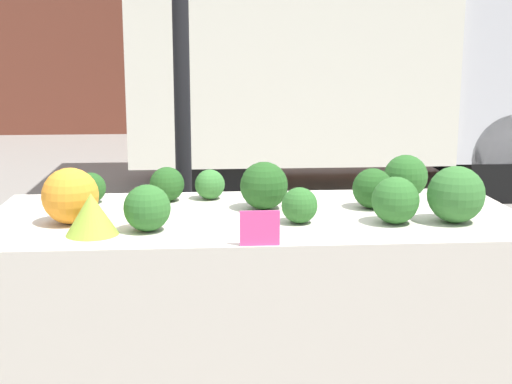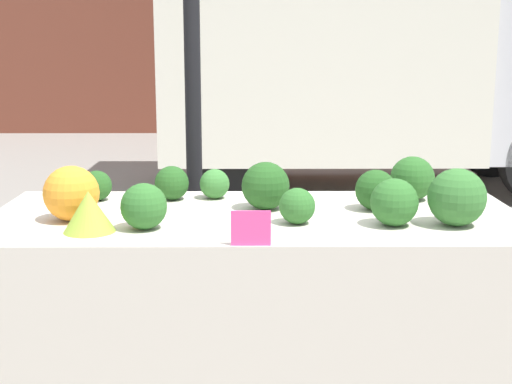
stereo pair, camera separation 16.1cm
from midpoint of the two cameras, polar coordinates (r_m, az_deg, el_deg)
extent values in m
cylinder|color=black|center=(3.08, -3.61, 10.59)|extent=(0.07, 0.07, 2.74)
cube|color=silver|center=(7.07, 5.54, 12.81)|extent=(2.89, 1.86, 2.41)
cylinder|color=black|center=(8.31, 18.87, 4.04)|extent=(0.82, 0.22, 0.82)
cylinder|color=black|center=(6.37, -1.12, 2.51)|extent=(0.82, 0.22, 0.82)
cylinder|color=black|center=(7.85, -0.99, 4.25)|extent=(0.82, 0.22, 0.82)
cube|color=beige|center=(2.47, 1.87, -2.17)|extent=(1.84, 0.80, 0.03)
cube|color=beige|center=(2.17, 2.24, -11.10)|extent=(1.84, 0.01, 0.47)
cylinder|color=black|center=(3.02, -15.21, -8.45)|extent=(0.05, 0.05, 0.82)
cylinder|color=black|center=(3.07, 17.99, -8.25)|extent=(0.05, 0.05, 0.82)
sphere|color=orange|center=(2.42, -12.73, -0.12)|extent=(0.19, 0.19, 0.19)
cone|color=#93B238|center=(2.27, -11.27, -1.55)|extent=(0.16, 0.16, 0.13)
sphere|color=#285B23|center=(2.76, 14.04, 1.05)|extent=(0.17, 0.17, 0.17)
sphere|color=#23511E|center=(2.57, 11.32, 0.15)|extent=(0.15, 0.15, 0.15)
sphere|color=#23511E|center=(2.53, 2.59, 0.49)|extent=(0.17, 0.17, 0.17)
sphere|color=#387533|center=(2.71, -1.64, 0.65)|extent=(0.11, 0.11, 0.11)
sphere|color=#23511E|center=(2.70, -5.07, 0.71)|extent=(0.13, 0.13, 0.13)
sphere|color=#2D6628|center=(2.36, 12.94, -0.83)|extent=(0.16, 0.16, 0.16)
sphere|color=#336B2D|center=(2.41, 17.64, -0.42)|extent=(0.19, 0.19, 0.19)
sphere|color=#23511E|center=(2.72, -10.99, 0.49)|extent=(0.11, 0.11, 0.11)
sphere|color=#2D6628|center=(2.27, -6.97, -1.16)|extent=(0.15, 0.15, 0.15)
sphere|color=#2D6628|center=(2.34, 5.28, -1.14)|extent=(0.12, 0.12, 0.12)
cube|color=#EF4793|center=(2.08, 1.80, -2.93)|extent=(0.12, 0.01, 0.11)
camera|label=1|loc=(0.08, -88.12, 0.39)|focal=50.00mm
camera|label=2|loc=(0.08, 91.88, -0.39)|focal=50.00mm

